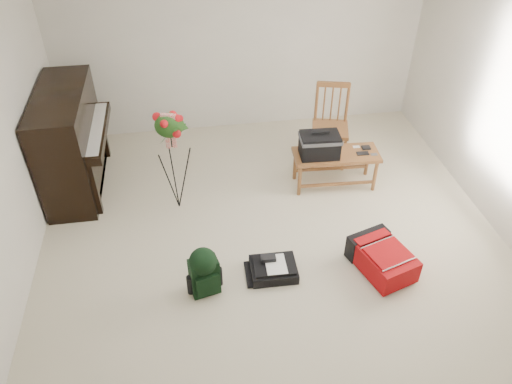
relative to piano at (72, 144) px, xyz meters
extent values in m
cube|color=#BFB699|center=(2.19, -1.60, -0.60)|extent=(5.00, 5.50, 0.01)
cube|color=white|center=(2.19, -1.60, 1.90)|extent=(5.00, 5.50, 0.01)
cube|color=beige|center=(2.19, 1.15, 0.65)|extent=(5.00, 0.04, 2.50)
cube|color=black|center=(-0.01, 0.00, 0.03)|extent=(0.55, 1.50, 1.25)
cube|color=black|center=(0.29, 0.00, 0.13)|extent=(0.28, 1.30, 0.10)
cube|color=white|center=(0.29, 0.00, 0.18)|extent=(0.22, 1.20, 0.02)
cube|color=black|center=(0.04, 0.00, -0.55)|extent=(0.45, 1.30, 0.10)
cube|color=#956130|center=(3.12, -0.50, -0.16)|extent=(1.05, 0.47, 0.04)
cylinder|color=#956130|center=(2.66, -0.67, -0.39)|extent=(0.05, 0.05, 0.42)
cylinder|color=#956130|center=(2.66, -0.34, -0.39)|extent=(0.05, 0.05, 0.42)
cylinder|color=#956130|center=(3.58, -0.67, -0.39)|extent=(0.05, 0.05, 0.42)
cylinder|color=#956130|center=(3.58, -0.34, -0.39)|extent=(0.05, 0.05, 0.42)
cube|color=#956130|center=(3.18, 0.02, -0.11)|extent=(0.55, 0.55, 0.04)
cylinder|color=#956130|center=(2.99, -0.18, -0.37)|extent=(0.04, 0.04, 0.46)
cylinder|color=#956130|center=(2.99, 0.21, -0.37)|extent=(0.04, 0.04, 0.46)
cylinder|color=#956130|center=(3.38, -0.18, -0.37)|extent=(0.04, 0.04, 0.46)
cylinder|color=#956130|center=(3.38, 0.21, -0.37)|extent=(0.04, 0.04, 0.46)
cube|color=#956130|center=(3.18, 0.21, 0.42)|extent=(0.41, 0.15, 0.06)
cylinder|color=#956130|center=(2.99, 0.21, 0.16)|extent=(0.04, 0.04, 0.56)
cylinder|color=#956130|center=(3.38, 0.21, 0.16)|extent=(0.04, 0.04, 0.56)
cube|color=#AD0D07|center=(3.20, -1.98, -0.45)|extent=(0.62, 0.76, 0.25)
cube|color=black|center=(3.20, -1.73, -0.45)|extent=(0.48, 0.28, 0.27)
cube|color=#AD0D07|center=(3.20, -2.02, -0.32)|extent=(0.49, 0.47, 0.02)
cube|color=silver|center=(3.20, -2.21, -0.31)|extent=(0.39, 0.13, 0.01)
cube|color=black|center=(2.10, -1.87, -0.54)|extent=(0.47, 0.38, 0.11)
cube|color=black|center=(2.10, -1.87, -0.47)|extent=(0.42, 0.33, 0.03)
cube|color=white|center=(2.12, -1.88, -0.45)|extent=(0.21, 0.28, 0.01)
cube|color=black|center=(2.06, -1.81, -0.43)|extent=(0.15, 0.10, 0.05)
cube|color=black|center=(1.40, -1.99, -0.39)|extent=(0.30, 0.22, 0.41)
cube|color=black|center=(1.40, -2.09, -0.42)|extent=(0.22, 0.09, 0.24)
sphere|color=black|center=(1.40, -1.99, -0.19)|extent=(0.27, 0.27, 0.27)
cube|color=black|center=(1.34, -1.90, -0.40)|extent=(0.04, 0.03, 0.37)
cube|color=black|center=(1.47, -1.90, -0.40)|extent=(0.04, 0.03, 0.37)
cylinder|color=black|center=(1.19, -0.63, 0.41)|extent=(0.01, 0.01, 0.34)
ellipsoid|color=#214B17|center=(1.19, -0.63, 0.51)|extent=(0.31, 0.22, 0.29)
cube|color=red|center=(1.19, -0.66, 0.61)|extent=(0.16, 0.09, 0.09)
camera|label=1|loc=(1.38, -5.28, 3.21)|focal=35.00mm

